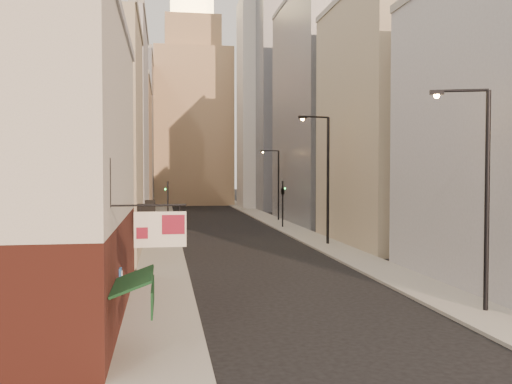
% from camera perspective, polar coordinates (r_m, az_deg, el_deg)
% --- Properties ---
extents(sidewalk_left, '(3.00, 140.00, 0.15)m').
position_cam_1_polar(sidewalk_left, '(70.03, -9.30, -2.81)').
color(sidewalk_left, gray).
rests_on(sidewalk_left, ground).
extents(sidewalk_right, '(3.00, 140.00, 0.15)m').
position_cam_1_polar(sidewalk_right, '(71.21, 1.23, -2.70)').
color(sidewalk_right, gray).
rests_on(sidewalk_right, ground).
extents(near_building_left, '(8.30, 23.04, 12.30)m').
position_cam_1_polar(near_building_left, '(24.22, -20.18, 2.11)').
color(near_building_left, '#5E261D').
rests_on(near_building_left, ground).
extents(left_bldg_beige, '(8.00, 12.00, 16.00)m').
position_cam_1_polar(left_bldg_beige, '(41.22, -17.10, 4.81)').
color(left_bldg_beige, tan).
rests_on(left_bldg_beige, ground).
extents(left_bldg_grey, '(8.00, 16.00, 20.00)m').
position_cam_1_polar(left_bldg_grey, '(57.20, -14.92, 6.03)').
color(left_bldg_grey, '#A1A1A7').
rests_on(left_bldg_grey, ground).
extents(left_bldg_tan, '(8.00, 18.00, 17.00)m').
position_cam_1_polar(left_bldg_tan, '(75.04, -13.55, 3.92)').
color(left_bldg_tan, tan).
rests_on(left_bldg_tan, ground).
extents(left_bldg_wingrid, '(8.00, 20.00, 24.00)m').
position_cam_1_polar(left_bldg_wingrid, '(95.14, -12.66, 5.62)').
color(left_bldg_wingrid, gray).
rests_on(left_bldg_wingrid, ground).
extents(right_bldg_beige, '(8.00, 16.00, 20.00)m').
position_cam_1_polar(right_bldg_beige, '(48.59, 13.14, 6.77)').
color(right_bldg_beige, tan).
rests_on(right_bldg_beige, ground).
extents(right_bldg_wingrid, '(8.00, 20.00, 26.00)m').
position_cam_1_polar(right_bldg_wingrid, '(67.71, 6.64, 8.00)').
color(right_bldg_wingrid, gray).
rests_on(right_bldg_wingrid, ground).
extents(highrise, '(21.00, 23.00, 51.20)m').
position_cam_1_polar(highrise, '(97.95, 5.54, 13.63)').
color(highrise, gray).
rests_on(highrise, ground).
extents(clock_tower, '(14.00, 14.00, 44.90)m').
position_cam_1_polar(clock_tower, '(107.56, -6.37, 8.25)').
color(clock_tower, tan).
rests_on(clock_tower, ground).
extents(white_tower, '(8.00, 8.00, 41.50)m').
position_cam_1_polar(white_tower, '(95.07, 0.79, 9.68)').
color(white_tower, silver).
rests_on(white_tower, ground).
extents(streetlamp_near, '(2.38, 0.94, 9.37)m').
position_cam_1_polar(streetlamp_near, '(25.46, 21.59, 0.58)').
color(streetlamp_near, black).
rests_on(streetlamp_near, ground).
extents(streetlamp_mid, '(2.69, 0.78, 10.37)m').
position_cam_1_polar(streetlamp_mid, '(46.05, 6.92, 1.99)').
color(streetlamp_mid, black).
rests_on(streetlamp_mid, ground).
extents(streetlamp_far, '(2.24, 0.27, 8.53)m').
position_cam_1_polar(streetlamp_far, '(68.39, 2.08, 1.13)').
color(streetlamp_far, black).
rests_on(streetlamp_far, ground).
extents(traffic_light_left, '(0.55, 0.43, 5.00)m').
position_cam_1_polar(traffic_light_left, '(57.80, -8.81, -0.44)').
color(traffic_light_left, black).
rests_on(traffic_light_left, ground).
extents(traffic_light_right, '(0.72, 0.72, 5.00)m').
position_cam_1_polar(traffic_light_right, '(59.94, 2.68, 0.03)').
color(traffic_light_right, black).
rests_on(traffic_light_right, ground).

